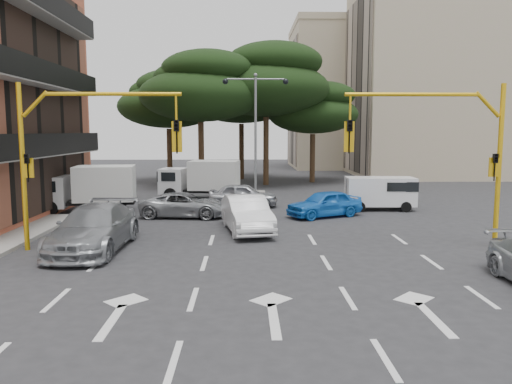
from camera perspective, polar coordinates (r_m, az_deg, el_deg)
ground at (r=16.52m, az=1.07°, el=-8.11°), size 120.00×120.00×0.00m
median_strip at (r=32.23m, az=-0.05°, el=-0.56°), size 1.40×6.00×0.15m
apartment_beige_near at (r=52.42m, az=22.45°, el=11.99°), size 20.20×12.15×18.70m
apartment_beige_far at (r=61.60m, az=11.75°, el=10.61°), size 16.20×12.15×16.70m
pine_left_near at (r=38.18m, az=-6.29°, el=11.90°), size 9.15×9.15×10.23m
pine_center at (r=40.13m, az=1.26°, el=12.69°), size 9.98×9.98×11.16m
pine_left_far at (r=42.45m, az=-9.90°, el=10.40°), size 8.32×8.32×9.30m
pine_right at (r=42.33m, az=6.63°, el=9.53°), size 7.49×7.49×8.37m
pine_back at (r=45.02m, az=-1.61°, el=11.18°), size 9.15×9.15×10.23m
signal_mast_right at (r=19.42m, az=21.44°, el=5.27°), size 5.79×0.37×6.00m
signal_mast_left at (r=18.97m, az=-20.26°, el=5.29°), size 5.79×0.37×6.00m
street_lamp_center at (r=31.97m, az=-0.05°, el=9.00°), size 4.16×0.36×7.77m
car_white_hatch at (r=21.41m, az=-1.07°, el=-2.52°), size 2.44×4.88×1.54m
car_blue_compact at (r=25.35m, az=7.83°, el=-1.32°), size 4.23×3.17×1.34m
car_silver_wagon at (r=19.02m, az=-18.00°, el=-3.96°), size 2.44×5.64×1.62m
car_silver_cross_a at (r=25.30m, az=-8.16°, el=-1.47°), size 4.61×2.47×1.23m
car_silver_cross_b at (r=28.49m, az=-1.48°, el=-0.35°), size 4.08×1.98×1.34m
van_white at (r=28.13m, az=13.98°, el=-0.14°), size 3.74×1.81×1.84m
box_truck_a at (r=27.74m, az=-18.71°, el=0.28°), size 5.28×2.76×2.48m
box_truck_b at (r=31.72m, az=-6.38°, el=1.38°), size 5.23×2.75×2.46m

